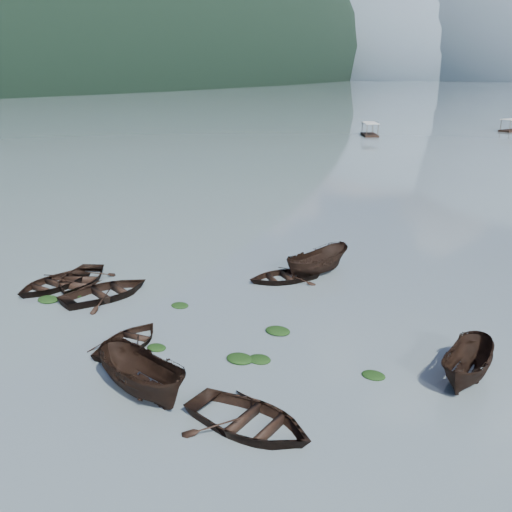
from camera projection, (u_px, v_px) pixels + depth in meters
The scene contains 21 objects.
ground_plane at pixel (99, 383), 22.84m from camera, with size 2400.00×2400.00×0.00m, color slate.
haze_mtn_a at pixel (413, 78), 880.95m from camera, with size 520.00×520.00×280.00m, color #475666.
rowboat_0 at pixel (52, 288), 32.75m from camera, with size 3.23×4.53×0.94m, color black.
rowboat_1 at pixel (107, 297), 31.42m from camera, with size 3.59×5.02×1.04m, color black.
rowboat_2 at pixel (144, 394), 22.02m from camera, with size 1.88×4.99×1.93m, color black.
rowboat_3 at pixel (130, 345), 25.93m from camera, with size 2.80×3.91×0.81m, color black.
rowboat_4 at pixel (249, 428), 19.93m from camera, with size 3.49×4.89×1.01m, color black.
rowboat_5 at pixel (466, 380), 23.01m from camera, with size 1.66×4.41×1.70m, color black.
rowboat_6 at pixel (80, 284), 33.37m from camera, with size 3.41×4.77×0.99m, color black.
rowboat_7 at pixel (283, 280), 33.94m from camera, with size 3.05×4.27×0.88m, color black.
rowboat_8 at pixel (317, 274), 34.98m from camera, with size 1.80×4.78×1.85m, color black.
weed_clump_0 at pixel (49, 301), 30.93m from camera, with size 1.24×1.01×0.27m, color black.
weed_clump_1 at pixel (157, 348), 25.63m from camera, with size 0.93×0.74×0.20m, color black.
weed_clump_2 at pixel (240, 360), 24.60m from camera, with size 1.22×0.98×0.26m, color black.
weed_clump_3 at pixel (260, 360), 24.57m from camera, with size 1.02×0.86×0.23m, color black.
weed_clump_4 at pixel (373, 376), 23.31m from camera, with size 0.99×0.79×0.20m, color black.
weed_clump_5 at pixel (73, 296), 31.65m from camera, with size 1.14×0.92×0.24m, color black.
weed_clump_6 at pixel (180, 306), 30.22m from camera, with size 0.98×0.81×0.20m, color black.
weed_clump_7 at pixel (278, 332), 27.22m from camera, with size 1.23×0.99×0.27m, color black.
pontoon_left at pixel (369, 136), 108.40m from camera, with size 2.56×6.14×2.35m, color black, non-canonical shape.
pontoon_centre at pixel (512, 131), 116.21m from camera, with size 2.58×6.18×2.37m, color black, non-canonical shape.
Camera 1 is at (15.90, -13.86, 11.93)m, focal length 40.00 mm.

